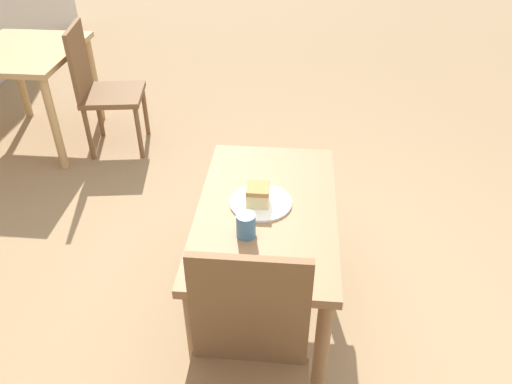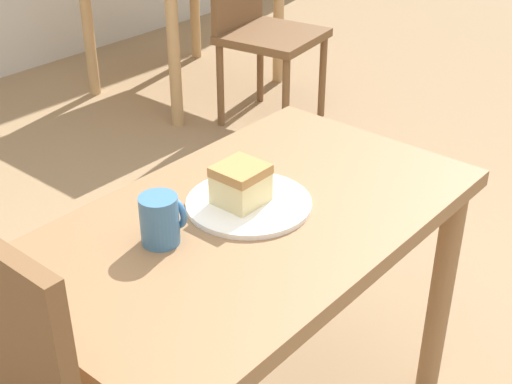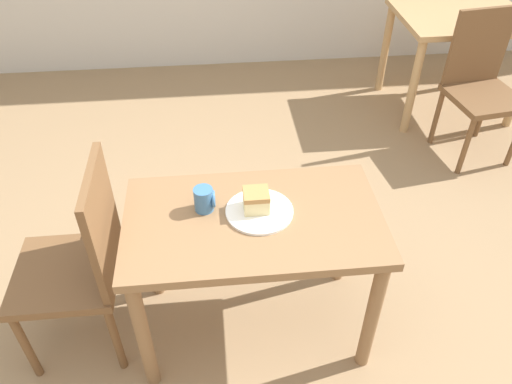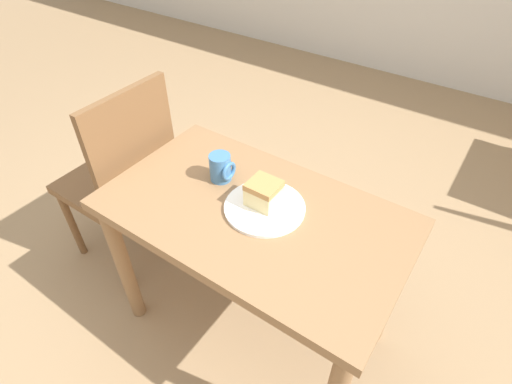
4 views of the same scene
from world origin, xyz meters
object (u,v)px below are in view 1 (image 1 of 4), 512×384
(cake_slice, at_px, (258,195))
(coffee_mug, at_px, (246,225))
(plate, at_px, (261,202))
(chair_near_window, at_px, (246,378))
(dining_table_near, at_px, (266,228))
(dining_table_far, at_px, (26,65))
(chair_far_corner, at_px, (101,86))

(cake_slice, bearing_deg, coffee_mug, 171.52)
(plate, distance_m, cake_slice, 0.05)
(chair_near_window, xyz_separation_m, coffee_mug, (0.53, 0.05, 0.24))
(dining_table_near, relative_size, dining_table_far, 1.15)
(chair_near_window, bearing_deg, plate, 90.82)
(chair_near_window, height_order, plate, chair_near_window)
(chair_near_window, height_order, coffee_mug, chair_near_window)
(dining_table_far, xyz_separation_m, chair_near_window, (-2.42, -1.91, -0.12))
(dining_table_far, height_order, cake_slice, cake_slice)
(plate, bearing_deg, chair_near_window, -179.18)
(chair_far_corner, xyz_separation_m, coffee_mug, (-1.83, -1.28, 0.24))
(plate, relative_size, cake_slice, 2.67)
(dining_table_near, relative_size, coffee_mug, 10.05)
(cake_slice, distance_m, coffee_mug, 0.21)
(plate, bearing_deg, dining_table_far, 48.67)
(dining_table_far, distance_m, coffee_mug, 2.65)
(plate, relative_size, coffee_mug, 2.65)
(chair_near_window, distance_m, coffee_mug, 0.59)
(dining_table_near, height_order, chair_near_window, chair_near_window)
(dining_table_near, relative_size, chair_far_corner, 1.08)
(chair_near_window, distance_m, chair_far_corner, 2.71)
(chair_near_window, xyz_separation_m, chair_far_corner, (2.36, 1.33, 0.00))
(chair_near_window, relative_size, coffee_mug, 9.27)
(chair_near_window, bearing_deg, dining_table_far, 128.32)
(chair_far_corner, relative_size, cake_slice, 9.34)
(chair_near_window, relative_size, cake_slice, 9.34)
(dining_table_far, bearing_deg, chair_far_corner, -96.17)
(plate, height_order, cake_slice, cake_slice)
(chair_near_window, height_order, cake_slice, chair_near_window)
(plate, bearing_deg, coffee_mug, 168.89)
(coffee_mug, bearing_deg, plate, -11.11)
(chair_near_window, distance_m, plate, 0.77)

